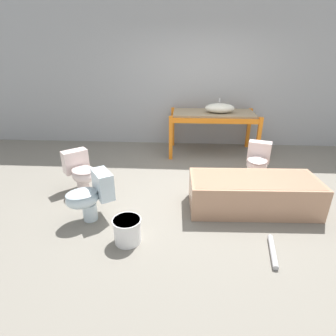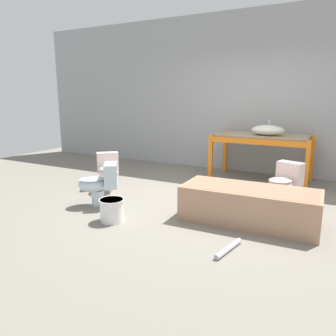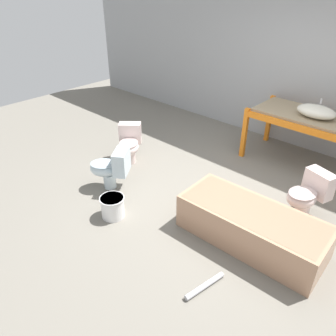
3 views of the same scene
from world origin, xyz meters
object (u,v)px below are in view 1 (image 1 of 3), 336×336
object	(u,v)px
bathtub_main	(253,191)
toilet_extra	(91,195)
toilet_near	(258,161)
bucket_white	(127,230)
toilet_far	(80,171)
sink_basin	(220,108)

from	to	relation	value
bathtub_main	toilet_extra	distance (m)	2.10
toilet_near	bucket_white	world-z (taller)	toilet_near
toilet_near	toilet_far	distance (m)	2.77
toilet_near	sink_basin	bearing A→B (deg)	131.66
toilet_near	bathtub_main	bearing A→B (deg)	-88.05
sink_basin	bathtub_main	bearing A→B (deg)	-83.19
sink_basin	toilet_far	distance (m)	2.89
toilet_far	bucket_white	distance (m)	1.45
toilet_far	bucket_white	size ratio (longest dim) A/B	2.03
bathtub_main	bucket_white	size ratio (longest dim) A/B	5.33
bathtub_main	toilet_near	size ratio (longest dim) A/B	2.65
sink_basin	toilet_extra	size ratio (longest dim) A/B	0.89
bathtub_main	toilet_far	distance (m)	2.47
bathtub_main	toilet_extra	xyz separation A→B (m)	(-2.06, -0.38, 0.09)
sink_basin	toilet_near	xyz separation A→B (m)	(0.51, -1.21, -0.61)
bathtub_main	toilet_extra	size ratio (longest dim) A/B	2.59
bathtub_main	sink_basin	bearing A→B (deg)	94.80
toilet_near	toilet_extra	bearing A→B (deg)	-132.88
bathtub_main	toilet_near	xyz separation A→B (m)	(0.26, 0.88, 0.09)
toilet_far	bucket_white	xyz separation A→B (m)	(0.92, -1.11, -0.19)
toilet_near	toilet_extra	size ratio (longest dim) A/B	0.98
toilet_extra	toilet_far	bearing A→B (deg)	174.59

